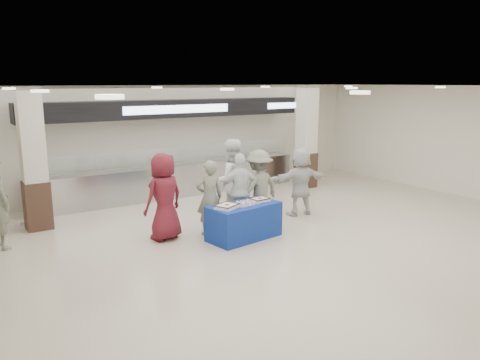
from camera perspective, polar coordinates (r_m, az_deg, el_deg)
ground at (r=9.59m, az=6.27°, el=-8.29°), size 14.00×14.00×0.00m
serving_line at (r=13.77m, az=-7.99°, el=2.83°), size 8.70×0.85×2.80m
column_left at (r=11.40m, az=-23.86°, el=1.95°), size 0.55×0.55×3.20m
column_right at (r=14.90m, az=8.09°, el=4.95°), size 0.55×0.55×3.20m
display_table at (r=10.02m, az=0.48°, el=-5.06°), size 1.64×0.98×0.75m
sheet_cake_left at (r=9.61m, az=-1.60°, el=-3.18°), size 0.56×0.51×0.10m
sheet_cake_right at (r=10.19m, az=2.44°, el=-2.35°), size 0.41×0.33×0.08m
cupcake_tray at (r=9.89m, az=0.67°, el=-2.82°), size 0.49×0.39×0.07m
civilian_maroon at (r=9.95m, az=-9.23°, el=-2.02°), size 1.03×0.80×1.86m
soldier_a at (r=10.19m, az=-3.74°, el=-2.16°), size 0.67×0.51×1.65m
chef_tall at (r=11.03m, az=-1.10°, el=-0.13°), size 1.12×0.96×2.00m
chef_short at (r=10.59m, az=0.09°, el=-1.38°), size 1.10×0.73×1.73m
soldier_b at (r=10.86m, az=2.26°, el=-0.95°), size 1.24×0.83×1.77m
civilian_white at (r=11.77m, az=7.38°, el=-0.16°), size 1.66×0.79×1.72m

